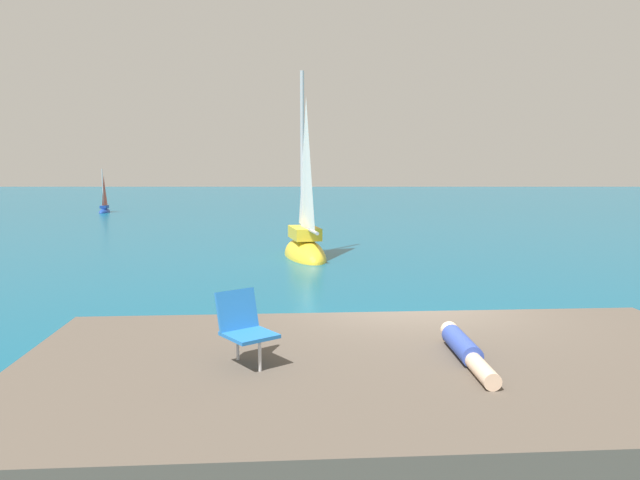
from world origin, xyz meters
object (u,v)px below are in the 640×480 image
object	(u,v)px
beach_chair	(244,324)
person_sunbather	(465,349)
sailboat_near	(305,246)
sailboat_far	(105,210)

from	to	relation	value
beach_chair	person_sunbather	bearing A→B (deg)	55.47
sailboat_near	beach_chair	size ratio (longest dim) A/B	8.82
sailboat_far	person_sunbather	distance (m)	37.16
person_sunbather	beach_chair	bearing A→B (deg)	-88.93
person_sunbather	sailboat_near	bearing A→B (deg)	-173.31
sailboat_near	person_sunbather	xyz separation A→B (m)	(2.17, -13.85, 0.73)
sailboat_far	sailboat_near	bearing A→B (deg)	32.53
sailboat_far	beach_chair	world-z (taller)	sailboat_far
sailboat_near	person_sunbather	size ratio (longest dim) A/B	3.99
sailboat_near	beach_chair	world-z (taller)	sailboat_near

